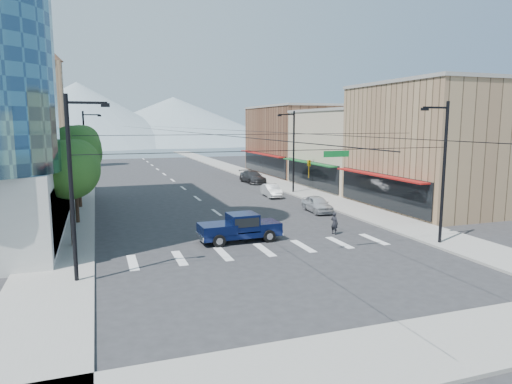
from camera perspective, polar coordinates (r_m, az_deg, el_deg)
ground at (r=26.79m, az=2.58°, el=-8.04°), size 160.00×160.00×0.00m
sidewalk_left at (r=64.31m, az=-21.28°, el=1.21°), size 4.00×120.00×0.15m
sidewalk_right at (r=67.79m, az=-0.58°, el=2.14°), size 4.00×120.00×0.15m
sidewalk_cross at (r=17.00m, az=18.64°, el=-18.37°), size 28.00×4.00×0.15m
shop_near at (r=44.99m, az=21.98°, el=5.20°), size 12.00×14.00×11.00m
shop_mid at (r=56.32m, az=12.51°, el=5.15°), size 12.00×14.00×9.00m
shop_far at (r=70.39m, az=5.63°, el=6.36°), size 12.00×18.00×10.00m
clock_tower at (r=86.14m, az=-24.24°, el=9.81°), size 4.80×4.80×20.40m
mountain_left at (r=173.93m, az=-21.34°, el=9.09°), size 80.00×80.00×22.00m
mountain_right at (r=186.19m, az=-10.25°, el=8.84°), size 90.00×90.00×18.00m
tree_near at (r=30.07m, az=-22.04°, el=2.87°), size 3.65×3.64×6.71m
tree_midnear at (r=37.00m, az=-21.61°, el=4.78°), size 4.09×4.09×7.52m
tree_midfar at (r=44.02m, az=-21.23°, el=4.52°), size 3.65×3.64×6.71m
tree_far at (r=50.98m, az=-21.03°, el=5.68°), size 4.09×4.09×7.52m
signal_rig at (r=25.01m, az=3.92°, el=1.64°), size 21.80×0.20×9.00m
lamp_pole_nw at (r=53.89m, az=-20.48°, el=5.14°), size 2.00×0.25×9.00m
lamp_pole_ne at (r=50.17m, az=4.59°, el=5.44°), size 2.00×0.25×9.00m
pickup_truck at (r=29.87m, az=-2.08°, el=-4.39°), size 5.50×2.27×1.84m
pedestrian at (r=32.22m, az=9.78°, el=-3.86°), size 0.57×0.68×1.57m
parked_car_near at (r=40.05m, az=7.67°, el=-1.50°), size 1.93×4.24×1.41m
parked_car_mid at (r=47.97m, az=1.95°, el=0.18°), size 1.72×4.12×1.32m
parked_car_far at (r=59.25m, az=-0.44°, el=1.89°), size 2.49×5.45×1.55m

